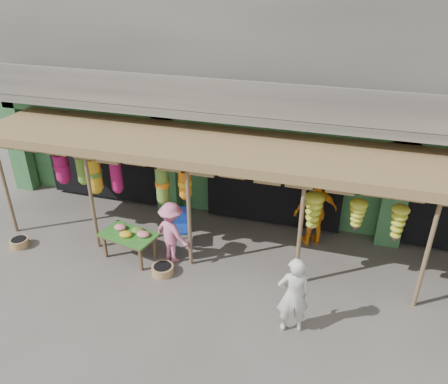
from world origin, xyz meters
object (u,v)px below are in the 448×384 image
(flower_table, at_px, (130,235))
(person_shopper, at_px, (172,233))
(blue_chair, at_px, (181,224))
(person_front, at_px, (293,295))
(person_vendor, at_px, (315,211))

(flower_table, bearing_deg, person_shopper, 23.28)
(flower_table, relative_size, blue_chair, 1.44)
(person_front, relative_size, person_vendor, 0.90)
(flower_table, bearing_deg, person_vendor, 36.28)
(person_front, height_order, person_vendor, person_vendor)
(person_vendor, height_order, person_shopper, person_vendor)
(blue_chair, distance_m, person_vendor, 3.37)
(person_shopper, bearing_deg, person_vendor, -129.02)
(flower_table, relative_size, person_shopper, 0.93)
(blue_chair, height_order, person_shopper, person_shopper)
(person_shopper, bearing_deg, person_front, 177.87)
(person_vendor, bearing_deg, blue_chair, -11.07)
(person_front, height_order, person_shopper, person_front)
(flower_table, xyz_separation_m, person_shopper, (1.01, 0.20, 0.14))
(person_shopper, bearing_deg, blue_chair, -62.48)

